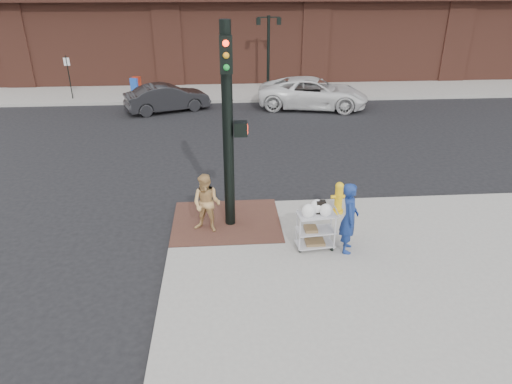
{
  "coord_description": "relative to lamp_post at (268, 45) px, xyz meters",
  "views": [
    {
      "loc": [
        -0.62,
        -9.64,
        5.96
      ],
      "look_at": [
        0.13,
        0.32,
        1.25
      ],
      "focal_mm": 32.0,
      "sensor_mm": 36.0,
      "label": 1
    }
  ],
  "objects": [
    {
      "name": "minivan_white",
      "position": [
        1.92,
        -3.31,
        -1.87
      ],
      "size": [
        5.78,
        3.53,
        1.5
      ],
      "primitive_type": "imported",
      "rotation": [
        0.0,
        0.0,
        1.37
      ],
      "color": "white",
      "rests_on": "ground"
    },
    {
      "name": "utility_cart",
      "position": [
        -0.54,
        -16.54,
        -1.92
      ],
      "size": [
        0.92,
        0.58,
        1.21
      ],
      "color": "#B4B4BA",
      "rests_on": "sidewalk_near"
    },
    {
      "name": "ground",
      "position": [
        -2.0,
        -16.0,
        -2.62
      ],
      "size": [
        220.0,
        220.0,
        0.0
      ],
      "primitive_type": "plane",
      "color": "black",
      "rests_on": "ground"
    },
    {
      "name": "traffic_signal_pole",
      "position": [
        -2.48,
        -15.23,
        0.21
      ],
      "size": [
        0.61,
        0.51,
        5.0
      ],
      "color": "black",
      "rests_on": "sidewalk_near"
    },
    {
      "name": "sidewalk_far",
      "position": [
        10.5,
        16.0,
        -2.54
      ],
      "size": [
        65.0,
        36.0,
        0.15
      ],
      "primitive_type": "cube",
      "color": "gray",
      "rests_on": "ground"
    },
    {
      "name": "parking_sign",
      "position": [
        -10.5,
        -1.0,
        -1.37
      ],
      "size": [
        0.05,
        0.05,
        2.2
      ],
      "primitive_type": "cylinder",
      "color": "black",
      "rests_on": "sidewalk_far"
    },
    {
      "name": "lamp_post",
      "position": [
        0.0,
        0.0,
        0.0
      ],
      "size": [
        1.32,
        0.22,
        4.0
      ],
      "color": "black",
      "rests_on": "sidewalk_far"
    },
    {
      "name": "pedestrian_tan",
      "position": [
        -3.08,
        -15.53,
        -1.71
      ],
      "size": [
        0.89,
        0.8,
        1.52
      ],
      "primitive_type": "imported",
      "rotation": [
        0.0,
        0.0,
        -0.36
      ],
      "color": "tan",
      "rests_on": "sidewalk_near"
    },
    {
      "name": "sedan_dark",
      "position": [
        -5.26,
        -3.39,
        -1.96
      ],
      "size": [
        4.26,
        2.77,
        1.33
      ],
      "primitive_type": "imported",
      "rotation": [
        0.0,
        0.0,
        1.94
      ],
      "color": "black",
      "rests_on": "ground"
    },
    {
      "name": "newsbox_blue",
      "position": [
        -7.25,
        -0.6,
        -1.99
      ],
      "size": [
        0.5,
        0.47,
        0.95
      ],
      "primitive_type": "cube",
      "rotation": [
        0.0,
        0.0,
        -0.34
      ],
      "color": "blue",
      "rests_on": "sidewalk_far"
    },
    {
      "name": "fire_hydrant",
      "position": [
        0.43,
        -14.83,
        -2.01
      ],
      "size": [
        0.42,
        0.3,
        0.9
      ],
      "color": "yellow",
      "rests_on": "sidewalk_near"
    },
    {
      "name": "woman_blue",
      "position": [
        0.19,
        -16.69,
        -1.62
      ],
      "size": [
        0.54,
        0.7,
        1.7
      ],
      "primitive_type": "imported",
      "rotation": [
        0.0,
        0.0,
        1.33
      ],
      "color": "navy",
      "rests_on": "sidewalk_near"
    },
    {
      "name": "newsbox_red",
      "position": [
        -7.19,
        -0.48,
        -1.98
      ],
      "size": [
        0.48,
        0.45,
        0.97
      ],
      "primitive_type": "cube",
      "rotation": [
        0.0,
        0.0,
        -0.21
      ],
      "color": "#A82713",
      "rests_on": "sidewalk_far"
    },
    {
      "name": "brick_curb_ramp",
      "position": [
        -2.6,
        -15.1,
        -2.46
      ],
      "size": [
        2.8,
        2.4,
        0.01
      ],
      "primitive_type": "cube",
      "color": "#4A2722",
      "rests_on": "sidewalk_near"
    }
  ]
}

